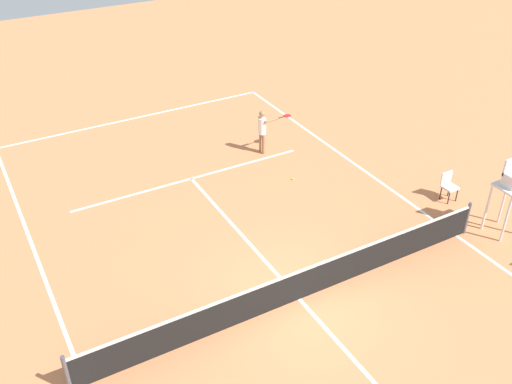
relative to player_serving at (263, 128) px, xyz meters
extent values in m
plane|color=#D37A4C|center=(3.12, 7.29, -1.00)|extent=(60.00, 60.00, 0.00)
cube|color=white|center=(3.12, -5.16, -0.99)|extent=(11.10, 0.10, 0.01)
cube|color=white|center=(-2.43, 7.29, -0.99)|extent=(0.10, 24.91, 0.01)
cube|color=white|center=(3.12, 0.44, -0.99)|extent=(8.33, 0.10, 0.01)
cube|color=white|center=(3.12, 7.29, -0.99)|extent=(0.10, 13.70, 0.01)
cylinder|color=#4C4C51|center=(-2.73, 7.29, -0.46)|extent=(0.10, 0.10, 1.07)
cylinder|color=#4C4C51|center=(8.97, 7.29, -0.46)|extent=(0.10, 0.10, 1.07)
cube|color=black|center=(3.12, 7.29, -0.54)|extent=(11.70, 0.03, 0.91)
cube|color=white|center=(3.12, 7.29, -0.07)|extent=(11.70, 0.04, 0.06)
cylinder|color=#9E704C|center=(0.06, -0.10, -0.61)|extent=(0.12, 0.12, 0.78)
cylinder|color=#9E704C|center=(0.05, 0.10, -0.61)|extent=(0.12, 0.12, 0.78)
cylinder|color=white|center=(0.05, 0.00, 0.09)|extent=(0.28, 0.28, 0.61)
sphere|color=#9E704C|center=(0.05, 0.00, 0.57)|extent=(0.22, 0.22, 0.22)
cylinder|color=#9E704C|center=(0.06, -0.19, 0.12)|extent=(0.09, 0.09, 0.54)
cylinder|color=#9E704C|center=(-0.23, 0.16, 0.32)|extent=(0.55, 0.12, 0.09)
cylinder|color=black|center=(-0.63, 0.14, 0.32)|extent=(0.26, 0.05, 0.04)
ellipsoid|color=red|center=(-0.92, 0.12, 0.32)|extent=(0.34, 0.30, 0.04)
sphere|color=#CCE033|center=(0.10, 2.21, -0.96)|extent=(0.07, 0.07, 0.07)
cylinder|color=silver|center=(-3.36, 8.11, -0.22)|extent=(0.07, 0.07, 1.55)
cylinder|color=silver|center=(-4.06, 7.41, -0.22)|extent=(0.07, 0.07, 1.55)
cylinder|color=silver|center=(-3.36, 7.41, -0.22)|extent=(0.07, 0.07, 1.55)
cube|color=silver|center=(-3.71, 7.76, 0.58)|extent=(0.80, 0.80, 0.06)
cube|color=silver|center=(-3.71, 7.56, 1.16)|extent=(0.50, 0.06, 0.50)
cylinder|color=#262626|center=(-3.80, 5.92, -0.77)|extent=(0.04, 0.04, 0.45)
cylinder|color=#262626|center=(-3.45, 5.92, -0.77)|extent=(0.04, 0.04, 0.45)
cylinder|color=#262626|center=(-3.80, 5.56, -0.77)|extent=(0.04, 0.04, 0.45)
cylinder|color=#262626|center=(-3.45, 5.56, -0.77)|extent=(0.04, 0.04, 0.45)
cube|color=silver|center=(-3.62, 5.74, -0.52)|extent=(0.44, 0.44, 0.06)
cube|color=silver|center=(-3.62, 5.52, -0.27)|extent=(0.44, 0.04, 0.44)
camera|label=1|loc=(9.48, 16.37, 9.32)|focal=40.50mm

